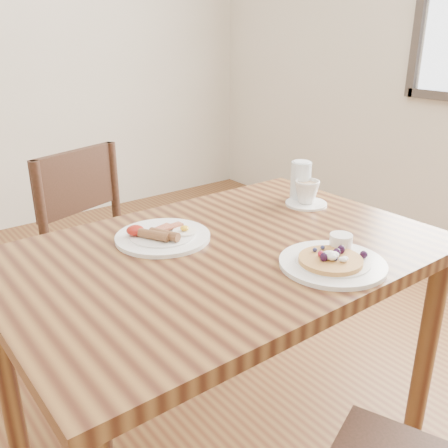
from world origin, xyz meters
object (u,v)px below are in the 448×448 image
dining_table (224,280)px  teacup_saucer (307,194)px  chair_far (107,253)px  pancake_plate (333,260)px  breakfast_plate (162,236)px  water_glass (301,181)px

dining_table → teacup_saucer: bearing=14.0°
dining_table → chair_far: 0.71m
chair_far → pancake_plate: (0.20, -0.94, 0.27)m
dining_table → breakfast_plate: 0.22m
breakfast_plate → teacup_saucer: bearing=-4.7°
breakfast_plate → water_glass: size_ratio=2.01×
chair_far → pancake_plate: 1.00m
chair_far → teacup_saucer: bearing=111.8°
chair_far → water_glass: bearing=115.7°
water_glass → chair_far: bearing=133.5°
dining_table → teacup_saucer: (0.44, 0.11, 0.14)m
pancake_plate → breakfast_plate: bearing=122.4°
dining_table → water_glass: bearing=19.4°
pancake_plate → breakfast_plate: (-0.26, 0.41, -0.00)m
breakfast_plate → water_glass: water_glass is taller
chair_far → breakfast_plate: bearing=65.6°
pancake_plate → teacup_saucer: 0.46m
teacup_saucer → water_glass: size_ratio=1.04×
dining_table → breakfast_plate: bearing=124.1°
pancake_plate → chair_far: bearing=101.7°
pancake_plate → teacup_saucer: (0.28, 0.36, 0.02)m
dining_table → chair_far: (-0.04, 0.69, -0.16)m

